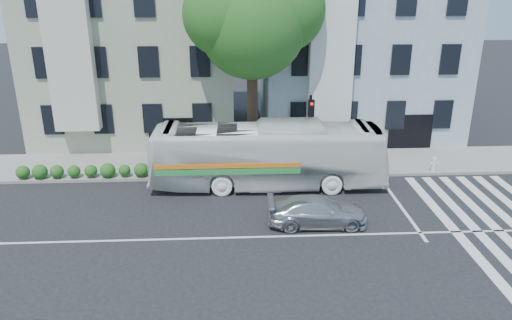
{
  "coord_description": "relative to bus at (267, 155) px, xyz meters",
  "views": [
    {
      "loc": [
        -1.13,
        -17.65,
        10.01
      ],
      "look_at": [
        -0.11,
        2.44,
        2.4
      ],
      "focal_mm": 35.0,
      "sensor_mm": 36.0,
      "label": 1
    }
  ],
  "objects": [
    {
      "name": "traffic_signal",
      "position": [
        2.26,
        1.29,
        1.14
      ],
      "size": [
        0.44,
        0.53,
        4.24
      ],
      "rotation": [
        0.0,
        0.0,
        0.14
      ],
      "color": "black",
      "rests_on": "ground"
    },
    {
      "name": "ground",
      "position": [
        -0.6,
        -5.2,
        -1.6
      ],
      "size": [
        120.0,
        120.0,
        0.0
      ],
      "primitive_type": "plane",
      "color": "black",
      "rests_on": "ground"
    },
    {
      "name": "building_right",
      "position": [
        6.4,
        9.8,
        3.9
      ],
      "size": [
        12.0,
        10.0,
        11.0
      ],
      "primitive_type": "cube",
      "color": "#99A8B6",
      "rests_on": "ground"
    },
    {
      "name": "sedan",
      "position": [
        1.8,
        -4.24,
        -0.99
      ],
      "size": [
        1.76,
        4.21,
        1.22
      ],
      "primitive_type": "imported",
      "rotation": [
        0.0,
        0.0,
        1.56
      ],
      "color": "silver",
      "rests_on": "ground"
    },
    {
      "name": "hedge",
      "position": [
        -8.09,
        1.1,
        -1.1
      ],
      "size": [
        8.27,
        3.7,
        0.7
      ],
      "primitive_type": null,
      "rotation": [
        0.0,
        0.0,
        0.35
      ],
      "color": "#35601F",
      "rests_on": "sidewalk_far"
    },
    {
      "name": "building_left",
      "position": [
        -7.6,
        9.8,
        3.9
      ],
      "size": [
        12.0,
        10.0,
        11.0
      ],
      "primitive_type": "cube",
      "color": "#A2A88D",
      "rests_on": "ground"
    },
    {
      "name": "bus",
      "position": [
        0.0,
        0.0,
        0.0
      ],
      "size": [
        2.95,
        11.52,
        3.19
      ],
      "primitive_type": "imported",
      "rotation": [
        0.0,
        0.0,
        1.55
      ],
      "color": "white",
      "rests_on": "ground"
    },
    {
      "name": "street_tree",
      "position": [
        -0.54,
        3.54,
        6.23
      ],
      "size": [
        7.3,
        5.9,
        11.1
      ],
      "color": "#2D2116",
      "rests_on": "ground"
    },
    {
      "name": "sidewalk_far",
      "position": [
        -0.6,
        2.8,
        -1.52
      ],
      "size": [
        80.0,
        4.0,
        0.15
      ],
      "primitive_type": "cube",
      "color": "gray",
      "rests_on": "ground"
    },
    {
      "name": "fire_hydrant",
      "position": [
        8.87,
        1.1,
        -1.04
      ],
      "size": [
        0.45,
        0.26,
        0.79
      ],
      "rotation": [
        0.0,
        0.0,
        0.25
      ],
      "color": "silver",
      "rests_on": "sidewalk_far"
    }
  ]
}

